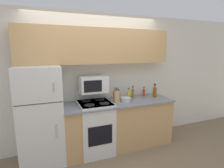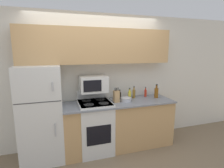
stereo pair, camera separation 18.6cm
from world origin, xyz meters
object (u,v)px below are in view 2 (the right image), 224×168
stove (95,126)px  bottle_whiskey (156,92)px  knife_block (116,96)px  microwave (93,84)px  bowl (126,99)px  bottle_cooking_spray (130,95)px  bottle_vinegar (134,93)px  bottle_soy_sauce (120,95)px  bottle_hot_sauce (145,93)px  refrigerator (41,114)px

stove → bottle_whiskey: (1.28, 0.04, 0.53)m
stove → knife_block: (0.41, -0.01, 0.53)m
microwave → bowl: bearing=-11.8°
bottle_cooking_spray → bottle_vinegar: bottle_vinegar is taller
bowl → bottle_whiskey: size_ratio=0.75×
stove → knife_block: bearing=-1.8°
bottle_soy_sauce → bottle_vinegar: bearing=-11.7°
stove → bottle_hot_sauce: 1.24m
bottle_whiskey → bottle_soy_sauce: bearing=166.2°
microwave → bowl: size_ratio=2.35×
bottle_soy_sauce → refrigerator: bearing=-172.1°
bottle_vinegar → knife_block: bearing=-158.3°
bottle_soy_sauce → bowl: bearing=-79.8°
knife_block → bottle_soy_sauce: knife_block is taller
bottle_vinegar → bottle_whiskey: bottle_whiskey is taller
stove → bowl: bearing=-1.1°
bottle_soy_sauce → bottle_cooking_spray: bearing=-35.7°
refrigerator → stove: bearing=-1.0°
bottle_soy_sauce → knife_block: bearing=-123.0°
bottle_soy_sauce → stove: bearing=-158.7°
bottle_hot_sauce → bottle_vinegar: (-0.28, -0.03, 0.02)m
bottle_hot_sauce → bottle_whiskey: bearing=-43.3°
bottle_whiskey → refrigerator: bearing=-179.4°
bottle_vinegar → stove: bearing=-169.3°
bottle_soy_sauce → bottle_whiskey: bearing=-13.8°
bottle_cooking_spray → bottle_soy_sauce: bottle_cooking_spray is taller
refrigerator → bottle_whiskey: 2.20m
refrigerator → knife_block: refrigerator is taller
bottle_cooking_spray → bottle_vinegar: size_ratio=0.92×
microwave → knife_block: size_ratio=1.78×
bottle_cooking_spray → bottle_soy_sauce: bearing=144.3°
stove → microwave: bearing=88.6°
bowl → bottle_soy_sauce: (-0.04, 0.23, 0.03)m
bottle_whiskey → stove: bearing=-178.2°
refrigerator → microwave: refrigerator is taller
refrigerator → bottle_vinegar: size_ratio=6.75×
bowl → bottle_soy_sauce: 0.24m
bowl → bottle_hot_sauce: 0.56m
knife_block → bottle_cooking_spray: knife_block is taller
refrigerator → bottle_soy_sauce: size_ratio=9.00×
bowl → microwave: bearing=168.2°
microwave → refrigerator: bearing=-173.8°
stove → bottle_cooking_spray: 0.89m
bottle_cooking_spray → bottle_vinegar: (0.12, 0.06, 0.01)m
microwave → knife_block: microwave is taller
refrigerator → bowl: 1.51m
stove → bottle_hot_sauce: size_ratio=5.53×
knife_block → bottle_soy_sauce: bearing=57.0°
bottle_hot_sauce → bottle_cooking_spray: bearing=-167.1°
bowl → bottle_whiskey: bottle_whiskey is taller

